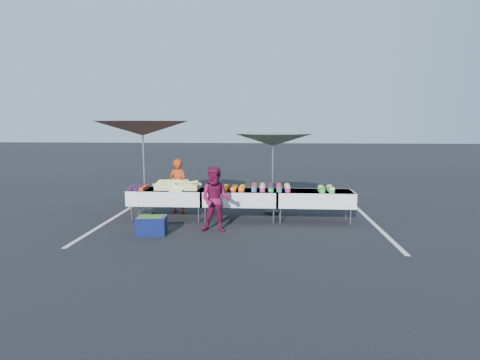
# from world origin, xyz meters

# --- Properties ---
(ground) EXTENTS (80.00, 80.00, 0.00)m
(ground) POSITION_xyz_m (0.00, 0.00, 0.00)
(ground) COLOR black
(stripe_left) EXTENTS (0.10, 5.00, 0.00)m
(stripe_left) POSITION_xyz_m (-3.20, 0.00, 0.00)
(stripe_left) COLOR silver
(stripe_left) RESTS_ON ground
(stripe_right) EXTENTS (0.10, 5.00, 0.00)m
(stripe_right) POSITION_xyz_m (3.20, 0.00, 0.00)
(stripe_right) COLOR silver
(stripe_right) RESTS_ON ground
(table_left) EXTENTS (1.86, 0.81, 0.75)m
(table_left) POSITION_xyz_m (-1.80, 0.00, 0.58)
(table_left) COLOR white
(table_left) RESTS_ON ground
(table_center) EXTENTS (1.86, 0.81, 0.75)m
(table_center) POSITION_xyz_m (0.00, 0.00, 0.58)
(table_center) COLOR white
(table_center) RESTS_ON ground
(table_right) EXTENTS (1.86, 0.81, 0.75)m
(table_right) POSITION_xyz_m (1.80, 0.00, 0.58)
(table_right) COLOR white
(table_right) RESTS_ON ground
(berry_punnets) EXTENTS (0.40, 0.54, 0.08)m
(berry_punnets) POSITION_xyz_m (-2.51, -0.06, 0.79)
(berry_punnets) COLOR black
(berry_punnets) RESTS_ON table_left
(corn_pile) EXTENTS (1.16, 0.57, 0.26)m
(corn_pile) POSITION_xyz_m (-1.55, 0.05, 0.84)
(corn_pile) COLOR #D4DD71
(corn_pile) RESTS_ON table_left
(plastic_bags) EXTENTS (0.30, 0.25, 0.05)m
(plastic_bags) POSITION_xyz_m (-1.50, -0.30, 0.78)
(plastic_bags) COLOR white
(plastic_bags) RESTS_ON table_left
(carrot_bowls) EXTENTS (0.75, 0.69, 0.11)m
(carrot_bowls) POSITION_xyz_m (-0.25, -0.01, 0.80)
(carrot_bowls) COLOR red
(carrot_bowls) RESTS_ON table_center
(potato_cups) EXTENTS (0.94, 0.58, 0.16)m
(potato_cups) POSITION_xyz_m (0.75, 0.00, 0.83)
(potato_cups) COLOR #2778B8
(potato_cups) RESTS_ON table_right
(bean_baskets) EXTENTS (0.36, 0.50, 0.15)m
(bean_baskets) POSITION_xyz_m (2.06, -0.10, 0.82)
(bean_baskets) COLOR green
(bean_baskets) RESTS_ON table_right
(vendor) EXTENTS (0.61, 0.49, 1.45)m
(vendor) POSITION_xyz_m (-1.69, 0.76, 0.72)
(vendor) COLOR #AE3413
(vendor) RESTS_ON ground
(customer) EXTENTS (0.74, 0.59, 1.44)m
(customer) POSITION_xyz_m (-0.45, -1.09, 0.72)
(customer) COLOR maroon
(customer) RESTS_ON ground
(umbrella_left) EXTENTS (2.99, 2.99, 2.45)m
(umbrella_left) POSITION_xyz_m (-2.50, 0.40, 2.22)
(umbrella_left) COLOR black
(umbrella_left) RESTS_ON ground
(umbrella_right) EXTENTS (2.70, 2.70, 2.13)m
(umbrella_right) POSITION_xyz_m (0.80, 0.80, 1.93)
(umbrella_right) COLOR black
(umbrella_right) RESTS_ON ground
(storage_bin) EXTENTS (0.65, 0.50, 0.40)m
(storage_bin) POSITION_xyz_m (-1.80, -1.42, 0.21)
(storage_bin) COLOR #0E1646
(storage_bin) RESTS_ON ground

